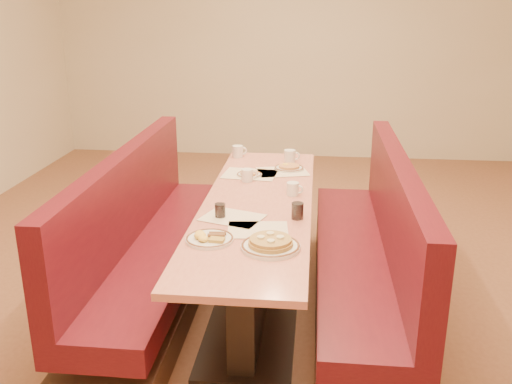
# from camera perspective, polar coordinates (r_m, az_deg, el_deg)

# --- Properties ---
(ground) EXTENTS (8.00, 8.00, 0.00)m
(ground) POSITION_cam_1_polar(r_m,az_deg,el_deg) (4.01, 0.13, -11.20)
(ground) COLOR #9E6647
(ground) RESTS_ON ground
(room_envelope) EXTENTS (6.04, 8.04, 2.82)m
(room_envelope) POSITION_cam_1_polar(r_m,az_deg,el_deg) (3.47, 0.15, 17.62)
(room_envelope) COLOR beige
(room_envelope) RESTS_ON ground
(diner_table) EXTENTS (0.70, 2.50, 0.75)m
(diner_table) POSITION_cam_1_polar(r_m,az_deg,el_deg) (3.83, 0.13, -6.35)
(diner_table) COLOR black
(diner_table) RESTS_ON ground
(booth_left) EXTENTS (0.55, 2.50, 1.05)m
(booth_left) POSITION_cam_1_polar(r_m,az_deg,el_deg) (3.97, -10.48, -5.94)
(booth_left) COLOR #4C3326
(booth_left) RESTS_ON ground
(booth_right) EXTENTS (0.55, 2.50, 1.05)m
(booth_right) POSITION_cam_1_polar(r_m,az_deg,el_deg) (3.84, 11.15, -6.89)
(booth_right) COLOR #4C3326
(booth_right) RESTS_ON ground
(placemat_near_left) EXTENTS (0.41, 0.36, 0.00)m
(placemat_near_left) POSITION_cam_1_polar(r_m,az_deg,el_deg) (3.43, -2.37, -2.57)
(placemat_near_left) COLOR beige
(placemat_near_left) RESTS_ON diner_table
(placemat_near_right) EXTENTS (0.37, 0.29, 0.00)m
(placemat_near_right) POSITION_cam_1_polar(r_m,az_deg,el_deg) (3.25, 0.18, -3.79)
(placemat_near_right) COLOR beige
(placemat_near_right) RESTS_ON diner_table
(placemat_far_left) EXTENTS (0.42, 0.33, 0.00)m
(placemat_far_left) POSITION_cam_1_polar(r_m,az_deg,el_deg) (4.28, -0.62, 1.80)
(placemat_far_left) COLOR beige
(placemat_far_left) RESTS_ON diner_table
(placemat_far_right) EXTENTS (0.43, 0.36, 0.00)m
(placemat_far_right) POSITION_cam_1_polar(r_m,az_deg,el_deg) (4.34, 2.67, 2.06)
(placemat_far_right) COLOR beige
(placemat_far_right) RESTS_ON diner_table
(pancake_plate) EXTENTS (0.32, 0.32, 0.07)m
(pancake_plate) POSITION_cam_1_polar(r_m,az_deg,el_deg) (3.01, 1.46, -5.26)
(pancake_plate) COLOR silver
(pancake_plate) RESTS_ON diner_table
(eggs_plate) EXTENTS (0.26, 0.26, 0.05)m
(eggs_plate) POSITION_cam_1_polar(r_m,az_deg,el_deg) (3.12, -4.73, -4.63)
(eggs_plate) COLOR silver
(eggs_plate) RESTS_ON diner_table
(extra_plate_mid) EXTENTS (0.23, 0.23, 0.05)m
(extra_plate_mid) POSITION_cam_1_polar(r_m,az_deg,el_deg) (4.41, 3.31, 2.45)
(extra_plate_mid) COLOR silver
(extra_plate_mid) RESTS_ON diner_table
(extra_plate_far) EXTENTS (0.19, 0.19, 0.04)m
(extra_plate_far) POSITION_cam_1_polar(r_m,az_deg,el_deg) (4.24, -0.69, 1.80)
(extra_plate_far) COLOR silver
(extra_plate_far) RESTS_ON diner_table
(coffee_mug_a) EXTENTS (0.12, 0.08, 0.09)m
(coffee_mug_a) POSITION_cam_1_polar(r_m,az_deg,el_deg) (3.82, 3.74, 0.34)
(coffee_mug_a) COLOR silver
(coffee_mug_a) RESTS_ON diner_table
(coffee_mug_b) EXTENTS (0.12, 0.08, 0.09)m
(coffee_mug_b) POSITION_cam_1_polar(r_m,az_deg,el_deg) (4.11, -0.85, 1.72)
(coffee_mug_b) COLOR silver
(coffee_mug_b) RESTS_ON diner_table
(coffee_mug_c) EXTENTS (0.13, 0.09, 0.10)m
(coffee_mug_c) POSITION_cam_1_polar(r_m,az_deg,el_deg) (4.61, 3.45, 3.63)
(coffee_mug_c) COLOR silver
(coffee_mug_c) RESTS_ON diner_table
(coffee_mug_d) EXTENTS (0.12, 0.09, 0.10)m
(coffee_mug_d) POSITION_cam_1_polar(r_m,az_deg,el_deg) (4.75, -1.81, 4.10)
(coffee_mug_d) COLOR silver
(coffee_mug_d) RESTS_ON diner_table
(soda_tumbler_near) EXTENTS (0.06, 0.06, 0.09)m
(soda_tumbler_near) POSITION_cam_1_polar(r_m,az_deg,el_deg) (3.43, -3.61, -1.87)
(soda_tumbler_near) COLOR black
(soda_tumbler_near) RESTS_ON diner_table
(soda_tumbler_mid) EXTENTS (0.07, 0.07, 0.10)m
(soda_tumbler_mid) POSITION_cam_1_polar(r_m,az_deg,el_deg) (3.41, 4.17, -1.89)
(soda_tumbler_mid) COLOR black
(soda_tumbler_mid) RESTS_ON diner_table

